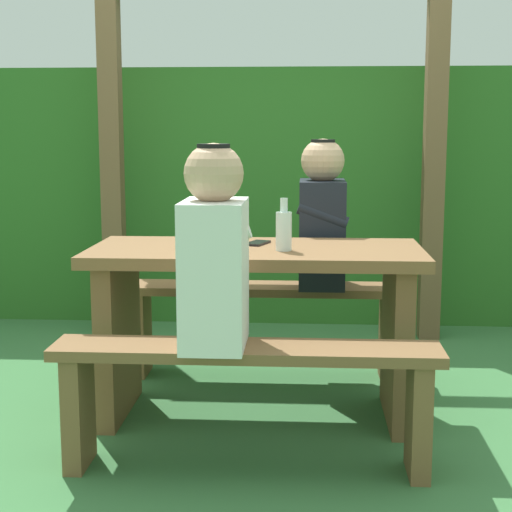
{
  "coord_description": "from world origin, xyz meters",
  "views": [
    {
      "loc": [
        0.21,
        -3.32,
        1.24
      ],
      "look_at": [
        0.0,
        0.0,
        0.7
      ],
      "focal_mm": 55.95,
      "sensor_mm": 36.0,
      "label": 1
    }
  ],
  "objects_px": {
    "bottle_left": "(284,229)",
    "bottle_center": "(227,227)",
    "bench_near": "(246,382)",
    "picnic_table": "(256,302)",
    "cell_phone": "(258,243)",
    "bottle_right": "(207,223)",
    "drinking_glass": "(184,239)",
    "person_white_shirt": "(214,254)",
    "person_black_coat": "(322,219)",
    "bench_far": "(263,311)"
  },
  "relations": [
    {
      "from": "bench_near",
      "to": "bottle_left",
      "type": "distance_m",
      "value": 0.7
    },
    {
      "from": "picnic_table",
      "to": "bottle_right",
      "type": "relative_size",
      "value": 6.22
    },
    {
      "from": "person_black_coat",
      "to": "bench_near",
      "type": "bearing_deg",
      "value": -104.41
    },
    {
      "from": "bench_far",
      "to": "cell_phone",
      "type": "height_order",
      "value": "cell_phone"
    },
    {
      "from": "person_white_shirt",
      "to": "bottle_left",
      "type": "distance_m",
      "value": 0.53
    },
    {
      "from": "bench_near",
      "to": "person_black_coat",
      "type": "distance_m",
      "value": 1.25
    },
    {
      "from": "bottle_left",
      "to": "cell_phone",
      "type": "height_order",
      "value": "bottle_left"
    },
    {
      "from": "bottle_left",
      "to": "bottle_center",
      "type": "xyz_separation_m",
      "value": [
        -0.24,
        0.01,
        0.01
      ]
    },
    {
      "from": "person_white_shirt",
      "to": "bottle_center",
      "type": "bearing_deg",
      "value": 90.59
    },
    {
      "from": "bench_near",
      "to": "bottle_center",
      "type": "distance_m",
      "value": 0.71
    },
    {
      "from": "bottle_right",
      "to": "cell_phone",
      "type": "distance_m",
      "value": 0.24
    },
    {
      "from": "bench_far",
      "to": "bottle_right",
      "type": "distance_m",
      "value": 0.7
    },
    {
      "from": "picnic_table",
      "to": "bottle_left",
      "type": "xyz_separation_m",
      "value": [
        0.12,
        -0.08,
        0.32
      ]
    },
    {
      "from": "person_black_coat",
      "to": "drinking_glass",
      "type": "distance_m",
      "value": 0.85
    },
    {
      "from": "bottle_center",
      "to": "cell_phone",
      "type": "xyz_separation_m",
      "value": [
        0.12,
        0.17,
        -0.09
      ]
    },
    {
      "from": "bottle_right",
      "to": "bottle_center",
      "type": "bearing_deg",
      "value": -60.62
    },
    {
      "from": "bench_far",
      "to": "person_white_shirt",
      "type": "height_order",
      "value": "person_white_shirt"
    },
    {
      "from": "picnic_table",
      "to": "bench_near",
      "type": "xyz_separation_m",
      "value": [
        0.0,
        -0.56,
        -0.17
      ]
    },
    {
      "from": "bench_near",
      "to": "bottle_left",
      "type": "height_order",
      "value": "bottle_left"
    },
    {
      "from": "bench_near",
      "to": "drinking_glass",
      "type": "relative_size",
      "value": 17.23
    },
    {
      "from": "bench_near",
      "to": "bottle_center",
      "type": "bearing_deg",
      "value": 103.39
    },
    {
      "from": "bench_near",
      "to": "picnic_table",
      "type": "bearing_deg",
      "value": 90.0
    },
    {
      "from": "picnic_table",
      "to": "bottle_left",
      "type": "relative_size",
      "value": 6.47
    },
    {
      "from": "person_white_shirt",
      "to": "bottle_left",
      "type": "bearing_deg",
      "value": 64.25
    },
    {
      "from": "person_black_coat",
      "to": "bottle_left",
      "type": "xyz_separation_m",
      "value": [
        -0.17,
        -0.64,
        0.03
      ]
    },
    {
      "from": "person_white_shirt",
      "to": "bottle_center",
      "type": "xyz_separation_m",
      "value": [
        -0.0,
        0.49,
        0.03
      ]
    },
    {
      "from": "person_black_coat",
      "to": "cell_phone",
      "type": "xyz_separation_m",
      "value": [
        -0.29,
        -0.46,
        -0.05
      ]
    },
    {
      "from": "bench_far",
      "to": "person_white_shirt",
      "type": "distance_m",
      "value": 1.22
    },
    {
      "from": "bottle_left",
      "to": "bottle_right",
      "type": "relative_size",
      "value": 0.96
    },
    {
      "from": "bench_far",
      "to": "picnic_table",
      "type": "bearing_deg",
      "value": -90.0
    },
    {
      "from": "person_black_coat",
      "to": "bottle_left",
      "type": "height_order",
      "value": "person_black_coat"
    },
    {
      "from": "bottle_center",
      "to": "person_black_coat",
      "type": "bearing_deg",
      "value": 57.28
    },
    {
      "from": "bench_near",
      "to": "bottle_left",
      "type": "bearing_deg",
      "value": 76.1
    },
    {
      "from": "person_white_shirt",
      "to": "drinking_glass",
      "type": "xyz_separation_m",
      "value": [
        -0.18,
        0.5,
        -0.02
      ]
    },
    {
      "from": "drinking_glass",
      "to": "bottle_center",
      "type": "height_order",
      "value": "bottle_center"
    },
    {
      "from": "bottle_right",
      "to": "bottle_center",
      "type": "distance_m",
      "value": 0.21
    },
    {
      "from": "bench_far",
      "to": "person_black_coat",
      "type": "relative_size",
      "value": 1.95
    },
    {
      "from": "bottle_center",
      "to": "cell_phone",
      "type": "height_order",
      "value": "bottle_center"
    },
    {
      "from": "person_white_shirt",
      "to": "bench_near",
      "type": "bearing_deg",
      "value": -1.7
    },
    {
      "from": "bottle_right",
      "to": "picnic_table",
      "type": "bearing_deg",
      "value": -27.49
    },
    {
      "from": "bench_near",
      "to": "drinking_glass",
      "type": "bearing_deg",
      "value": 120.47
    },
    {
      "from": "bottle_right",
      "to": "bottle_left",
      "type": "bearing_deg",
      "value": -29.68
    },
    {
      "from": "picnic_table",
      "to": "person_white_shirt",
      "type": "xyz_separation_m",
      "value": [
        -0.11,
        -0.56,
        0.3
      ]
    },
    {
      "from": "bottle_left",
      "to": "bottle_center",
      "type": "distance_m",
      "value": 0.24
    },
    {
      "from": "picnic_table",
      "to": "bench_far",
      "type": "relative_size",
      "value": 1.0
    },
    {
      "from": "person_black_coat",
      "to": "drinking_glass",
      "type": "relative_size",
      "value": 8.85
    },
    {
      "from": "person_black_coat",
      "to": "bottle_center",
      "type": "xyz_separation_m",
      "value": [
        -0.4,
        -0.63,
        0.03
      ]
    },
    {
      "from": "person_black_coat",
      "to": "bottle_right",
      "type": "xyz_separation_m",
      "value": [
        -0.51,
        -0.44,
        0.03
      ]
    },
    {
      "from": "bench_near",
      "to": "bench_far",
      "type": "xyz_separation_m",
      "value": [
        0.0,
        1.12,
        0.0
      ]
    },
    {
      "from": "bottle_right",
      "to": "cell_phone",
      "type": "relative_size",
      "value": 1.61
    }
  ]
}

